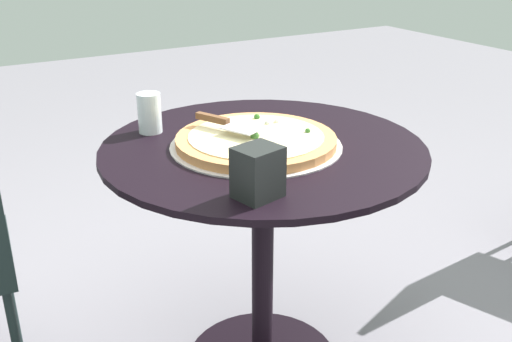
{
  "coord_description": "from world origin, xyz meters",
  "views": [
    {
      "loc": [
        -1.29,
        0.77,
        1.31
      ],
      "look_at": [
        0.0,
        0.02,
        0.68
      ],
      "focal_mm": 41.1,
      "sensor_mm": 36.0,
      "label": 1
    }
  ],
  "objects_px": {
    "drinking_cup": "(149,113)",
    "napkin_dispenser": "(258,172)",
    "patio_table": "(263,211)",
    "pizza_server": "(226,123)",
    "pizza_on_tray": "(256,141)"
  },
  "relations": [
    {
      "from": "drinking_cup",
      "to": "napkin_dispenser",
      "type": "bearing_deg",
      "value": -174.91
    },
    {
      "from": "drinking_cup",
      "to": "patio_table",
      "type": "bearing_deg",
      "value": -138.07
    },
    {
      "from": "pizza_server",
      "to": "drinking_cup",
      "type": "relative_size",
      "value": 1.84
    },
    {
      "from": "pizza_on_tray",
      "to": "patio_table",
      "type": "bearing_deg",
      "value": -90.47
    },
    {
      "from": "pizza_server",
      "to": "drinking_cup",
      "type": "xyz_separation_m",
      "value": [
        0.18,
        0.15,
        0.0
      ]
    },
    {
      "from": "pizza_server",
      "to": "napkin_dispenser",
      "type": "relative_size",
      "value": 1.81
    },
    {
      "from": "drinking_cup",
      "to": "napkin_dispenser",
      "type": "distance_m",
      "value": 0.54
    },
    {
      "from": "pizza_on_tray",
      "to": "pizza_server",
      "type": "distance_m",
      "value": 0.1
    },
    {
      "from": "napkin_dispenser",
      "to": "patio_table",
      "type": "bearing_deg",
      "value": -136.13
    },
    {
      "from": "pizza_on_tray",
      "to": "pizza_server",
      "type": "bearing_deg",
      "value": 35.34
    },
    {
      "from": "pizza_server",
      "to": "pizza_on_tray",
      "type": "bearing_deg",
      "value": -144.66
    },
    {
      "from": "pizza_on_tray",
      "to": "napkin_dispenser",
      "type": "bearing_deg",
      "value": 150.54
    },
    {
      "from": "pizza_server",
      "to": "napkin_dispenser",
      "type": "height_order",
      "value": "napkin_dispenser"
    },
    {
      "from": "patio_table",
      "to": "napkin_dispenser",
      "type": "relative_size",
      "value": 7.64
    },
    {
      "from": "patio_table",
      "to": "napkin_dispenser",
      "type": "xyz_separation_m",
      "value": [
        -0.28,
        0.18,
        0.26
      ]
    }
  ]
}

